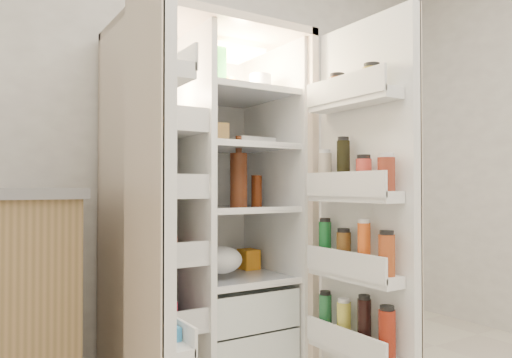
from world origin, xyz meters
TOP-DOWN VIEW (x-y plane):
  - wall_back at (0.00, 2.00)m, footprint 4.00×0.02m
  - refrigerator at (-0.11, 1.65)m, footprint 0.92×0.70m
  - freezer_door at (-0.62, 1.05)m, footprint 0.15×0.40m
  - fridge_door at (0.36, 0.96)m, footprint 0.17×0.58m

SIDE VIEW (x-z plane):
  - refrigerator at x=-0.11m, z-range -0.15..1.65m
  - fridge_door at x=0.36m, z-range 0.01..1.73m
  - freezer_door at x=-0.62m, z-range 0.03..1.75m
  - wall_back at x=0.00m, z-range 0.00..2.70m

